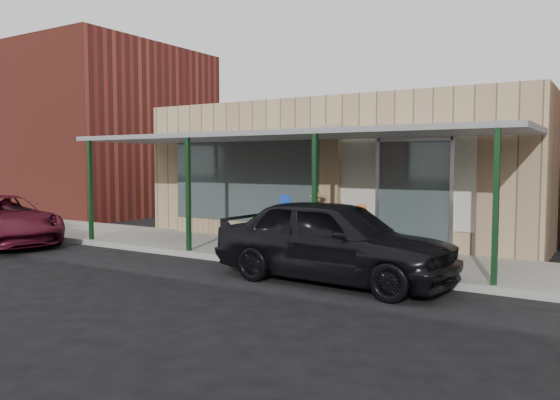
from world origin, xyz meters
The scene contains 10 objects.
ground centered at (0.00, 0.00, 0.00)m, with size 120.00×120.00×0.00m, color black.
sidewalk centered at (0.00, 3.60, 0.07)m, with size 40.00×3.20×0.15m, color gray.
storefront centered at (0.00, 8.16, 2.09)m, with size 12.00×6.25×4.20m.
awning centered at (0.00, 3.56, 3.01)m, with size 12.00×3.00×3.04m.
block_buildings_near centered at (2.01, 9.20, 3.77)m, with size 61.00×8.00×8.00m.
barrel_scarecrow centered at (0.53, 4.62, 0.64)m, with size 0.83×0.73×1.44m.
barrel_pumpkin centered at (3.27, 3.33, 0.39)m, with size 0.57×0.57×0.67m.
handicap_sign centered at (0.89, 2.40, 1.11)m, with size 0.31×0.07×1.49m.
parked_sedan centered at (2.60, 1.45, 0.84)m, with size 5.03×2.25×1.68m.
car_maroon centered at (-7.84, 0.83, 0.70)m, with size 2.33×5.06×1.41m, color #551122.
Camera 1 is at (7.38, -8.20, 2.38)m, focal length 35.00 mm.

